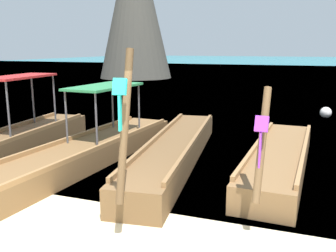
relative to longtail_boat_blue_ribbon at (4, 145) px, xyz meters
name	(u,v)px	position (x,y,z in m)	size (l,w,h in m)	color
ground	(83,249)	(4.37, -3.11, -0.36)	(120.00, 120.00, 0.00)	beige
sea_water	(288,65)	(4.37, 58.43, -0.35)	(120.00, 120.00, 0.00)	#147A89
longtail_boat_blue_ribbon	(4,145)	(0.00, 0.00, 0.00)	(1.61, 7.29, 2.50)	brown
longtail_boat_orange_ribbon	(87,150)	(2.20, 0.46, -0.04)	(1.77, 7.42, 2.47)	brown
longtail_boat_turquoise_ribbon	(175,151)	(4.26, 1.25, -0.05)	(1.91, 7.56, 2.84)	brown
longtail_boat_violet_ribbon	(279,159)	(6.76, 1.47, -0.08)	(1.38, 6.27, 2.25)	brown
karst_rock	(134,1)	(-8.16, 25.33, 6.69)	(6.94, 6.73, 14.48)	#47443D
mooring_buoy_far	(326,113)	(8.08, 9.03, -0.13)	(0.46, 0.46, 0.46)	white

